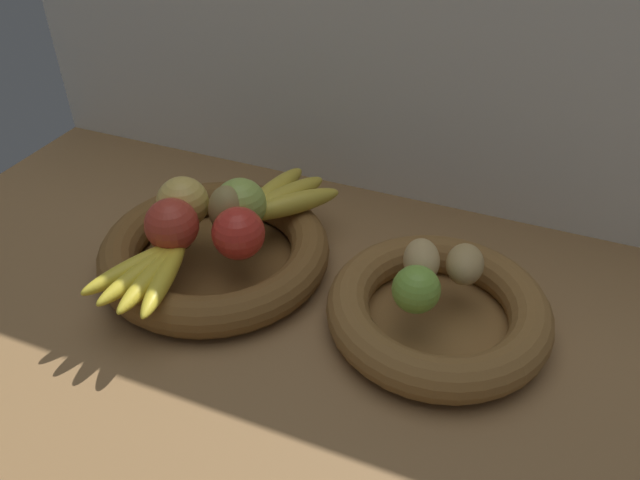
# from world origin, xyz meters

# --- Properties ---
(ground_plane) EXTENTS (1.40, 0.90, 0.03)m
(ground_plane) POSITION_xyz_m (0.00, 0.00, -0.01)
(ground_plane) COLOR olive
(back_wall) EXTENTS (1.40, 0.03, 0.55)m
(back_wall) POSITION_xyz_m (0.00, 0.30, 0.28)
(back_wall) COLOR silver
(back_wall) RESTS_ON ground_plane
(fruit_bowl_left) EXTENTS (0.35, 0.35, 0.06)m
(fruit_bowl_left) POSITION_xyz_m (-0.18, -0.01, 0.03)
(fruit_bowl_left) COLOR brown
(fruit_bowl_left) RESTS_ON ground_plane
(fruit_bowl_right) EXTENTS (0.30, 0.30, 0.06)m
(fruit_bowl_right) POSITION_xyz_m (0.16, -0.01, 0.03)
(fruit_bowl_right) COLOR brown
(fruit_bowl_right) RESTS_ON ground_plane
(apple_golden_left) EXTENTS (0.08, 0.08, 0.08)m
(apple_golden_left) POSITION_xyz_m (-0.24, 0.00, 0.10)
(apple_golden_left) COLOR #DBB756
(apple_golden_left) RESTS_ON fruit_bowl_left
(apple_red_right) EXTENTS (0.07, 0.07, 0.07)m
(apple_red_right) POSITION_xyz_m (-0.12, -0.04, 0.10)
(apple_red_right) COLOR red
(apple_red_right) RESTS_ON fruit_bowl_left
(apple_red_front) EXTENTS (0.08, 0.08, 0.08)m
(apple_red_front) POSITION_xyz_m (-0.22, -0.05, 0.10)
(apple_red_front) COLOR #B73828
(apple_red_front) RESTS_ON fruit_bowl_left
(apple_green_back) EXTENTS (0.08, 0.08, 0.08)m
(apple_green_back) POSITION_xyz_m (-0.15, 0.03, 0.10)
(apple_green_back) COLOR #99B74C
(apple_green_back) RESTS_ON fruit_bowl_left
(pear_brown) EXTENTS (0.08, 0.08, 0.08)m
(pear_brown) POSITION_xyz_m (-0.16, 0.01, 0.10)
(pear_brown) COLOR olive
(pear_brown) RESTS_ON fruit_bowl_left
(banana_bunch_front) EXTENTS (0.12, 0.17, 0.03)m
(banana_bunch_front) POSITION_xyz_m (-0.21, -0.13, 0.07)
(banana_bunch_front) COLOR yellow
(banana_bunch_front) RESTS_ON fruit_bowl_left
(banana_bunch_back) EXTENTS (0.14, 0.18, 0.03)m
(banana_bunch_back) POSITION_xyz_m (-0.12, 0.09, 0.07)
(banana_bunch_back) COLOR gold
(banana_bunch_back) RESTS_ON fruit_bowl_left
(potato_back) EXTENTS (0.06, 0.07, 0.05)m
(potato_back) POSITION_xyz_m (0.18, 0.03, 0.08)
(potato_back) COLOR tan
(potato_back) RESTS_ON fruit_bowl_right
(potato_oblong) EXTENTS (0.07, 0.08, 0.05)m
(potato_oblong) POSITION_xyz_m (0.12, 0.02, 0.08)
(potato_oblong) COLOR tan
(potato_oblong) RESTS_ON fruit_bowl_right
(lime_near) EXTENTS (0.06, 0.06, 0.06)m
(lime_near) POSITION_xyz_m (0.13, -0.05, 0.09)
(lime_near) COLOR #7AAD3D
(lime_near) RESTS_ON fruit_bowl_right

